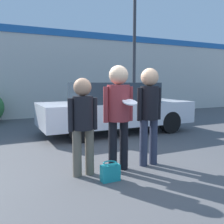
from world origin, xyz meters
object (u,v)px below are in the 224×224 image
(person_left, at_px, (83,119))
(person_right, at_px, (149,107))
(person_middle_with_frisbee, at_px, (119,107))
(handbag, at_px, (110,172))
(street_lamp, at_px, (141,14))
(parked_car_near, at_px, (116,108))

(person_left, distance_m, person_right, 1.29)
(person_middle_with_frisbee, bearing_deg, handbag, -131.09)
(person_middle_with_frisbee, relative_size, handbag, 6.10)
(person_left, relative_size, street_lamp, 0.24)
(parked_car_near, xyz_separation_m, street_lamp, (1.74, 1.39, 3.35))
(handbag, bearing_deg, street_lamp, 53.80)
(person_left, bearing_deg, handbag, -54.52)
(person_left, relative_size, person_right, 0.90)
(person_middle_with_frisbee, distance_m, handbag, 1.12)
(person_right, bearing_deg, parked_car_near, 74.89)
(parked_car_near, xyz_separation_m, handbag, (-1.81, -3.47, -0.63))
(person_left, xyz_separation_m, parked_car_near, (2.11, 3.05, -0.18))
(person_middle_with_frisbee, xyz_separation_m, parked_car_near, (1.47, 3.07, -0.35))
(person_right, distance_m, parked_car_near, 3.19)
(person_middle_with_frisbee, relative_size, person_right, 1.02)
(person_left, xyz_separation_m, street_lamp, (3.85, 4.44, 3.17))
(person_left, bearing_deg, person_right, -0.64)
(person_middle_with_frisbee, xyz_separation_m, handbag, (-0.34, -0.40, -0.99))
(person_middle_with_frisbee, bearing_deg, parked_car_near, 64.44)
(person_right, height_order, handbag, person_right)
(parked_car_near, bearing_deg, person_middle_with_frisbee, -115.56)
(street_lamp, distance_m, handbag, 7.21)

